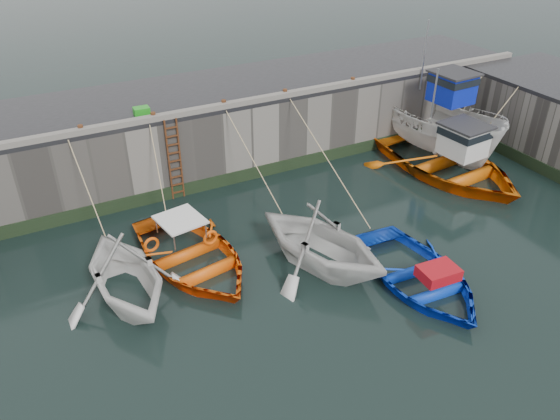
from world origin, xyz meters
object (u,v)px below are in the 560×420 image
boat_far_orange (448,163)px  bollard_d (285,93)px  boat_near_navy (417,282)px  bollard_a (81,129)px  boat_far_white (435,126)px  bollard_b (153,116)px  boat_near_white (129,297)px  bollard_c (224,104)px  boat_near_blue (192,264)px  ladder (175,160)px  boat_near_blacktrim (320,265)px  bollard_e (353,81)px  fish_crate (142,111)px

boat_far_orange → bollard_d: 7.31m
boat_near_navy → bollard_a: 12.09m
boat_far_white → bollard_b: (-12.00, 1.55, 2.12)m
boat_near_white → bollard_c: size_ratio=16.09×
boat_far_orange → bollard_a: bearing=159.8°
boat_near_blue → bollard_c: bearing=45.5°
ladder → boat_near_blacktrim: bearing=-67.5°
bollard_c → bollard_e: 5.80m
bollard_e → boat_far_orange: bearing=-55.2°
boat_near_blue → bollard_d: 8.10m
bollard_a → bollard_c: size_ratio=1.00×
ladder → bollard_a: bollard_a is taller
boat_near_navy → bollard_b: bollard_b is taller
boat_near_navy → bollard_b: bearing=125.2°
boat_near_white → boat_far_white: (14.70, 3.72, 1.18)m
boat_near_white → bollard_d: bearing=28.9°
bollard_e → boat_near_blue: bearing=-153.0°
bollard_b → bollard_d: same height
bollard_e → boat_near_white: bearing=-154.8°
boat_near_blacktrim → boat_near_navy: bearing=-63.9°
bollard_b → bollard_e: (8.50, 0.00, 0.00)m
boat_near_blacktrim → boat_near_blue: bearing=131.2°
ladder → bollard_d: bollard_d is taller
boat_near_navy → bollard_e: size_ratio=18.13×
boat_far_white → bollard_d: 7.20m
bollard_b → ladder: bearing=-33.9°
boat_near_navy → bollard_d: size_ratio=18.13×
bollard_b → bollard_c: same height
bollard_a → boat_far_white: bearing=-6.1°
boat_near_white → boat_far_orange: 13.81m
boat_near_white → bollard_c: bollard_c is taller
boat_near_blue → boat_near_navy: size_ratio=1.09×
boat_far_orange → bollard_e: boat_far_orange is taller
fish_crate → bollard_b: 0.72m
boat_far_orange → fish_crate: 12.35m
boat_near_navy → fish_crate: 11.33m
boat_near_navy → bollard_d: bearing=93.7°
bollard_d → bollard_b: bearing=180.0°
boat_near_navy → bollard_b: size_ratio=18.13×
boat_near_blue → boat_near_blacktrim: size_ratio=1.15×
boat_near_blue → boat_near_blacktrim: (3.57, -1.95, 0.00)m
ladder → boat_far_orange: (10.50, -3.26, -1.13)m
bollard_c → boat_near_white: bearing=-135.7°
fish_crate → bollard_c: (2.93, -0.68, 0.00)m
boat_near_blue → bollard_e: bearing=17.4°
boat_near_navy → bollard_b: (-5.27, 8.65, 3.30)m
boat_near_navy → bollard_a: (-7.77, 8.65, 3.30)m
boat_far_white → bollard_b: size_ratio=26.57×
boat_near_blue → boat_near_white: bearing=-172.3°
ladder → bollard_c: 2.81m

